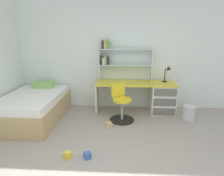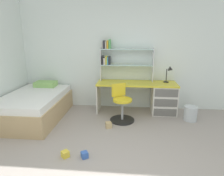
{
  "view_description": "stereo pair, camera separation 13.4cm",
  "coord_description": "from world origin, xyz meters",
  "px_view_note": "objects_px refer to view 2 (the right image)",
  "views": [
    {
      "loc": [
        0.07,
        -2.05,
        1.77
      ],
      "look_at": [
        -0.14,
        1.73,
        0.76
      ],
      "focal_mm": 31.42,
      "sensor_mm": 36.0,
      "label": 1
    },
    {
      "loc": [
        0.21,
        -2.04,
        1.77
      ],
      "look_at": [
        -0.14,
        1.73,
        0.76
      ],
      "focal_mm": 31.42,
      "sensor_mm": 36.0,
      "label": 2
    }
  ],
  "objects_px": {
    "bookshelf_hutch": "(119,57)",
    "toy_block_yellow_1": "(65,154)",
    "desk_lamp": "(170,72)",
    "swivel_chair": "(122,107)",
    "toy_block_natural_2": "(109,125)",
    "bed_platform": "(35,106)",
    "toy_block_blue_0": "(85,155)",
    "desk": "(157,96)",
    "waste_bin": "(191,113)"
  },
  "relations": [
    {
      "from": "toy_block_blue_0",
      "to": "toy_block_natural_2",
      "type": "height_order",
      "value": "toy_block_natural_2"
    },
    {
      "from": "swivel_chair",
      "to": "bookshelf_hutch",
      "type": "bearing_deg",
      "value": 98.5
    },
    {
      "from": "swivel_chair",
      "to": "toy_block_natural_2",
      "type": "xyz_separation_m",
      "value": [
        -0.24,
        -0.39,
        -0.25
      ]
    },
    {
      "from": "toy_block_natural_2",
      "to": "waste_bin",
      "type": "bearing_deg",
      "value": 16.65
    },
    {
      "from": "desk_lamp",
      "to": "desk",
      "type": "bearing_deg",
      "value": -167.67
    },
    {
      "from": "swivel_chair",
      "to": "toy_block_natural_2",
      "type": "distance_m",
      "value": 0.52
    },
    {
      "from": "waste_bin",
      "to": "desk_lamp",
      "type": "bearing_deg",
      "value": 132.3
    },
    {
      "from": "swivel_chair",
      "to": "toy_block_yellow_1",
      "type": "xyz_separation_m",
      "value": [
        -0.78,
        -1.42,
        -0.26
      ]
    },
    {
      "from": "swivel_chair",
      "to": "toy_block_blue_0",
      "type": "bearing_deg",
      "value": -109.16
    },
    {
      "from": "desk_lamp",
      "to": "waste_bin",
      "type": "distance_m",
      "value": 1.02
    },
    {
      "from": "desk",
      "to": "bed_platform",
      "type": "height_order",
      "value": "desk"
    },
    {
      "from": "waste_bin",
      "to": "toy_block_blue_0",
      "type": "distance_m",
      "value": 2.5
    },
    {
      "from": "bed_platform",
      "to": "toy_block_yellow_1",
      "type": "bearing_deg",
      "value": -50.44
    },
    {
      "from": "toy_block_yellow_1",
      "to": "toy_block_natural_2",
      "type": "distance_m",
      "value": 1.17
    },
    {
      "from": "swivel_chair",
      "to": "toy_block_natural_2",
      "type": "relative_size",
      "value": 6.95
    },
    {
      "from": "bookshelf_hutch",
      "to": "toy_block_yellow_1",
      "type": "relative_size",
      "value": 12.53
    },
    {
      "from": "bed_platform",
      "to": "toy_block_yellow_1",
      "type": "xyz_separation_m",
      "value": [
        1.12,
        -1.35,
        -0.23
      ]
    },
    {
      "from": "toy_block_natural_2",
      "to": "bed_platform",
      "type": "bearing_deg",
      "value": 169.11
    },
    {
      "from": "toy_block_yellow_1",
      "to": "desk",
      "type": "bearing_deg",
      "value": 50.94
    },
    {
      "from": "bed_platform",
      "to": "toy_block_natural_2",
      "type": "relative_size",
      "value": 16.03
    },
    {
      "from": "bookshelf_hutch",
      "to": "desk_lamp",
      "type": "relative_size",
      "value": 3.25
    },
    {
      "from": "bed_platform",
      "to": "toy_block_yellow_1",
      "type": "relative_size",
      "value": 18.14
    },
    {
      "from": "waste_bin",
      "to": "toy_block_yellow_1",
      "type": "xyz_separation_m",
      "value": [
        -2.26,
        -1.55,
        -0.11
      ]
    },
    {
      "from": "swivel_chair",
      "to": "desk_lamp",
      "type": "bearing_deg",
      "value": 28.63
    },
    {
      "from": "toy_block_blue_0",
      "to": "toy_block_yellow_1",
      "type": "xyz_separation_m",
      "value": [
        -0.29,
        -0.01,
        0.0
      ]
    },
    {
      "from": "toy_block_yellow_1",
      "to": "toy_block_blue_0",
      "type": "bearing_deg",
      "value": 2.28
    },
    {
      "from": "bookshelf_hutch",
      "to": "swivel_chair",
      "type": "distance_m",
      "value": 1.2
    },
    {
      "from": "desk",
      "to": "bookshelf_hutch",
      "type": "bearing_deg",
      "value": 168.54
    },
    {
      "from": "bed_platform",
      "to": "toy_block_blue_0",
      "type": "bearing_deg",
      "value": -43.55
    },
    {
      "from": "desk_lamp",
      "to": "swivel_chair",
      "type": "bearing_deg",
      "value": -151.37
    },
    {
      "from": "bookshelf_hutch",
      "to": "bed_platform",
      "type": "bearing_deg",
      "value": -156.73
    },
    {
      "from": "desk",
      "to": "bed_platform",
      "type": "bearing_deg",
      "value": -167.66
    },
    {
      "from": "swivel_chair",
      "to": "bed_platform",
      "type": "height_order",
      "value": "swivel_chair"
    },
    {
      "from": "desk_lamp",
      "to": "toy_block_natural_2",
      "type": "distance_m",
      "value": 1.86
    },
    {
      "from": "desk_lamp",
      "to": "toy_block_natural_2",
      "type": "bearing_deg",
      "value": -143.39
    },
    {
      "from": "toy_block_natural_2",
      "to": "desk_lamp",
      "type": "bearing_deg",
      "value": 36.61
    },
    {
      "from": "waste_bin",
      "to": "toy_block_blue_0",
      "type": "bearing_deg",
      "value": -142.02
    },
    {
      "from": "desk",
      "to": "waste_bin",
      "type": "distance_m",
      "value": 0.82
    },
    {
      "from": "swivel_chair",
      "to": "toy_block_yellow_1",
      "type": "distance_m",
      "value": 1.64
    },
    {
      "from": "toy_block_blue_0",
      "to": "desk_lamp",
      "type": "bearing_deg",
      "value": 52.04
    },
    {
      "from": "waste_bin",
      "to": "toy_block_natural_2",
      "type": "distance_m",
      "value": 1.79
    },
    {
      "from": "bookshelf_hutch",
      "to": "bed_platform",
      "type": "distance_m",
      "value": 2.19
    },
    {
      "from": "desk_lamp",
      "to": "toy_block_yellow_1",
      "type": "bearing_deg",
      "value": -132.68
    },
    {
      "from": "bed_platform",
      "to": "waste_bin",
      "type": "relative_size",
      "value": 5.79
    },
    {
      "from": "bed_platform",
      "to": "toy_block_natural_2",
      "type": "height_order",
      "value": "bed_platform"
    },
    {
      "from": "desk",
      "to": "desk_lamp",
      "type": "height_order",
      "value": "desk_lamp"
    },
    {
      "from": "desk_lamp",
      "to": "toy_block_blue_0",
      "type": "distance_m",
      "value": 2.69
    },
    {
      "from": "swivel_chair",
      "to": "toy_block_yellow_1",
      "type": "relative_size",
      "value": 7.87
    },
    {
      "from": "toy_block_blue_0",
      "to": "swivel_chair",
      "type": "bearing_deg",
      "value": 70.84
    },
    {
      "from": "toy_block_blue_0",
      "to": "toy_block_yellow_1",
      "type": "relative_size",
      "value": 0.95
    }
  ]
}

